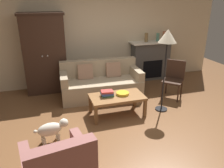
{
  "coord_description": "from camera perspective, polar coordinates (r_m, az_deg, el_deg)",
  "views": [
    {
      "loc": [
        -1.4,
        -3.47,
        2.29
      ],
      "look_at": [
        -0.08,
        0.82,
        0.55
      ],
      "focal_mm": 35.9,
      "sensor_mm": 36.0,
      "label": 1
    }
  ],
  "objects": [
    {
      "name": "fireplace",
      "position": [
        6.7,
        9.73,
        6.01
      ],
      "size": [
        1.26,
        0.48,
        1.12
      ],
      "color": "#4C4947",
      "rests_on": "ground"
    },
    {
      "name": "fruit_bowl",
      "position": [
        4.61,
        2.71,
        -2.42
      ],
      "size": [
        0.27,
        0.27,
        0.05
      ],
      "primitive_type": "cylinder",
      "color": "gold",
      "rests_on": "coffee_table"
    },
    {
      "name": "book_stack",
      "position": [
        4.53,
        -1.23,
        -2.41
      ],
      "size": [
        0.27,
        0.2,
        0.12
      ],
      "color": "#427A4C",
      "rests_on": "coffee_table"
    },
    {
      "name": "back_wall",
      "position": [
        6.24,
        -4.05,
        12.95
      ],
      "size": [
        7.2,
        0.1,
        2.8
      ],
      "primitive_type": "cube",
      "color": "beige",
      "rests_on": "ground"
    },
    {
      "name": "armoire",
      "position": [
        5.83,
        -16.79,
        7.4
      ],
      "size": [
        1.06,
        0.57,
        1.97
      ],
      "color": "#382319",
      "rests_on": "ground"
    },
    {
      "name": "mantel_vase_jade",
      "position": [
        6.63,
        11.58,
        11.61
      ],
      "size": [
        0.09,
        0.09,
        0.23
      ],
      "primitive_type": "cylinder",
      "color": "slate",
      "rests_on": "fireplace"
    },
    {
      "name": "couch",
      "position": [
        5.48,
        -2.86,
        0.06
      ],
      "size": [
        1.96,
        0.95,
        0.86
      ],
      "color": "tan",
      "rests_on": "ground"
    },
    {
      "name": "dog",
      "position": [
        3.93,
        -15.07,
        -11.03
      ],
      "size": [
        0.57,
        0.26,
        0.39
      ],
      "color": "beige",
      "rests_on": "ground"
    },
    {
      "name": "coffee_table",
      "position": [
        4.58,
        1.31,
        -3.66
      ],
      "size": [
        1.1,
        0.6,
        0.42
      ],
      "color": "olive",
      "rests_on": "ground"
    },
    {
      "name": "ground_plane",
      "position": [
        4.39,
        4.26,
        -10.37
      ],
      "size": [
        9.6,
        9.6,
        0.0
      ],
      "primitive_type": "plane",
      "color": "brown"
    },
    {
      "name": "floor_lamp",
      "position": [
        4.57,
        13.89,
        10.55
      ],
      "size": [
        0.36,
        0.36,
        1.73
      ],
      "color": "black",
      "rests_on": "ground"
    },
    {
      "name": "mantel_vase_terracotta",
      "position": [
        6.72,
        13.13,
        11.81
      ],
      "size": [
        0.09,
        0.09,
        0.27
      ],
      "primitive_type": "cylinder",
      "color": "#A86042",
      "rests_on": "fireplace"
    },
    {
      "name": "side_chair_wooden",
      "position": [
        5.57,
        15.51,
        1.78
      ],
      "size": [
        0.62,
        0.62,
        0.9
      ],
      "color": "#382319",
      "rests_on": "ground"
    },
    {
      "name": "mantel_vase_bronze",
      "position": [
        6.46,
        8.71,
        11.65
      ],
      "size": [
        0.1,
        0.1,
        0.25
      ],
      "primitive_type": "cylinder",
      "color": "olive",
      "rests_on": "fireplace"
    }
  ]
}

